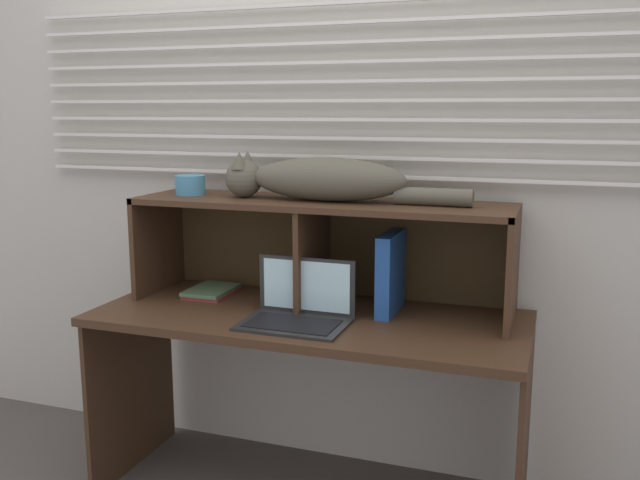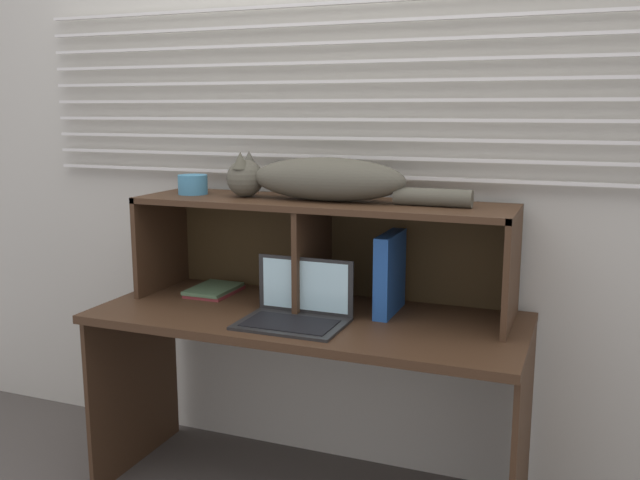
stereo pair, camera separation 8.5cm
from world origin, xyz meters
TOP-DOWN VIEW (x-y plane):
  - back_panel_with_blinds at (0.00, 0.55)m, footprint 4.40×0.08m
  - desk at (0.00, 0.19)m, footprint 1.51×0.63m
  - hutch_shelf_unit at (-0.00, 0.35)m, footprint 1.37×0.36m
  - cat at (-0.00, 0.32)m, footprint 0.91×0.17m
  - laptop at (0.00, 0.10)m, footprint 0.35×0.25m
  - binder_upright at (0.26, 0.32)m, footprint 0.05×0.24m
  - book_stack at (-0.45, 0.32)m, footprint 0.16×0.22m
  - small_basket at (-0.52, 0.32)m, footprint 0.11×0.11m

SIDE VIEW (x-z plane):
  - desk at x=0.00m, z-range 0.22..0.92m
  - book_stack at x=-0.45m, z-range 0.70..0.73m
  - laptop at x=0.00m, z-range 0.64..0.85m
  - binder_upright at x=0.26m, z-range 0.70..0.99m
  - hutch_shelf_unit at x=0.00m, z-range 0.79..1.17m
  - small_basket at x=-0.52m, z-range 1.09..1.16m
  - cat at x=0.00m, z-range 1.08..1.25m
  - back_panel_with_blinds at x=0.00m, z-range 0.00..2.50m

